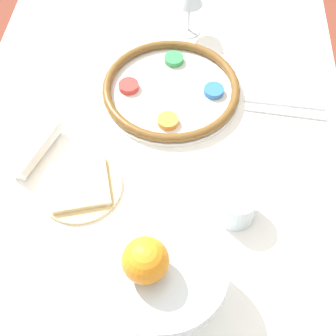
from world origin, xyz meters
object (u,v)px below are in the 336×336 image
Objects in this scene: orange_fruit at (145,260)px; napkin_roll at (37,147)px; seder_plate at (171,89)px; cup_near at (236,205)px; fruit_stand at (164,274)px; bread_plate at (80,186)px.

orange_fruit reaches higher than napkin_roll.
orange_fruit reaches higher than seder_plate.
cup_near is at bearing 74.11° from napkin_roll.
fruit_stand is 2.61× the size of cup_near.
bread_plate is 0.31m from cup_near.
bread_plate is (0.27, -0.16, -0.01)m from seder_plate.
napkin_roll is 1.89× the size of cup_near.
orange_fruit is (0.01, -0.03, 0.06)m from fruit_stand.
cup_near is (0.31, 0.15, 0.02)m from seder_plate.
fruit_stand is 1.38× the size of napkin_roll.
seder_plate is 1.55× the size of fruit_stand.
orange_fruit is 0.48× the size of napkin_roll.
orange_fruit is 0.42m from napkin_roll.
orange_fruit is at bearing -40.38° from cup_near.
napkin_roll is (-0.08, -0.10, 0.01)m from bread_plate.
fruit_stand is 0.29m from bread_plate.
fruit_stand is 1.21× the size of bread_plate.
bread_plate is 1.14× the size of napkin_roll.
seder_plate is 4.04× the size of cup_near.
bread_plate is 2.15× the size of cup_near.
bread_plate is (-0.21, -0.16, -0.15)m from orange_fruit.
cup_near is (0.12, 0.41, 0.01)m from napkin_roll.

